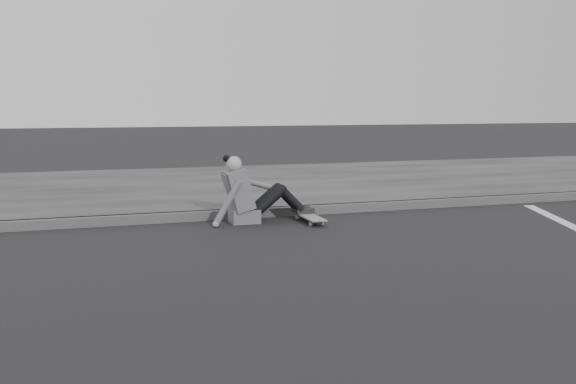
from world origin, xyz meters
name	(u,v)px	position (x,y,z in m)	size (l,w,h in m)	color
ground	(315,262)	(0.00, 0.00, 0.00)	(80.00, 80.00, 0.00)	black
curb	(248,213)	(0.00, 2.58, 0.06)	(24.00, 0.16, 0.12)	#454545
sidewalk	(206,186)	(0.00, 5.60, 0.06)	(24.00, 6.00, 0.12)	#333333
skateboard	(309,217)	(0.67, 2.00, 0.07)	(0.20, 0.78, 0.09)	gray
seated_woman	(249,195)	(-0.07, 2.24, 0.36)	(1.38, 0.46, 0.88)	#58585A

